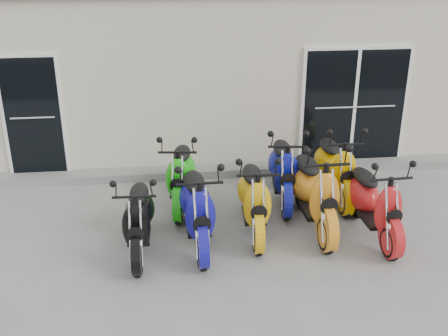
{
  "coord_description": "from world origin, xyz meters",
  "views": [
    {
      "loc": [
        -0.87,
        -7.51,
        4.33
      ],
      "look_at": [
        0.0,
        0.6,
        0.75
      ],
      "focal_mm": 45.0,
      "sensor_mm": 36.0,
      "label": 1
    }
  ],
  "objects_px": {
    "scooter_front_black": "(138,210)",
    "scooter_front_blue": "(197,199)",
    "scooter_front_orange_a": "(254,190)",
    "scooter_front_red": "(375,194)",
    "scooter_back_blue": "(284,162)",
    "scooter_front_orange_b": "(315,182)",
    "scooter_back_green": "(180,167)",
    "scooter_back_yellow": "(336,160)"
  },
  "relations": [
    {
      "from": "scooter_front_orange_b",
      "to": "scooter_front_red",
      "type": "distance_m",
      "value": 0.89
    },
    {
      "from": "scooter_front_black",
      "to": "scooter_back_green",
      "type": "xyz_separation_m",
      "value": [
        0.64,
        1.39,
        0.02
      ]
    },
    {
      "from": "scooter_front_black",
      "to": "scooter_front_orange_b",
      "type": "relative_size",
      "value": 0.86
    },
    {
      "from": "scooter_back_green",
      "to": "scooter_front_red",
      "type": "bearing_deg",
      "value": -19.01
    },
    {
      "from": "scooter_front_red",
      "to": "scooter_back_blue",
      "type": "height_order",
      "value": "scooter_back_blue"
    },
    {
      "from": "scooter_front_orange_a",
      "to": "scooter_back_blue",
      "type": "xyz_separation_m",
      "value": [
        0.65,
        0.97,
        0.01
      ]
    },
    {
      "from": "scooter_front_orange_a",
      "to": "scooter_front_orange_b",
      "type": "xyz_separation_m",
      "value": [
        0.92,
        0.02,
        0.07
      ]
    },
    {
      "from": "scooter_front_red",
      "to": "scooter_back_green",
      "type": "bearing_deg",
      "value": 151.78
    },
    {
      "from": "scooter_front_black",
      "to": "scooter_back_blue",
      "type": "distance_m",
      "value": 2.71
    },
    {
      "from": "scooter_front_black",
      "to": "scooter_front_blue",
      "type": "height_order",
      "value": "scooter_front_blue"
    },
    {
      "from": "scooter_front_blue",
      "to": "scooter_front_black",
      "type": "bearing_deg",
      "value": -173.36
    },
    {
      "from": "scooter_front_orange_b",
      "to": "scooter_front_red",
      "type": "height_order",
      "value": "scooter_front_orange_b"
    },
    {
      "from": "scooter_front_red",
      "to": "scooter_front_orange_a",
      "type": "bearing_deg",
      "value": 166.83
    },
    {
      "from": "scooter_front_blue",
      "to": "scooter_front_orange_a",
      "type": "xyz_separation_m",
      "value": [
        0.86,
        0.26,
        -0.03
      ]
    },
    {
      "from": "scooter_front_black",
      "to": "scooter_front_red",
      "type": "height_order",
      "value": "scooter_front_red"
    },
    {
      "from": "scooter_front_black",
      "to": "scooter_back_green",
      "type": "height_order",
      "value": "scooter_back_green"
    },
    {
      "from": "scooter_back_green",
      "to": "scooter_back_blue",
      "type": "height_order",
      "value": "scooter_back_blue"
    },
    {
      "from": "scooter_front_black",
      "to": "scooter_front_orange_a",
      "type": "distance_m",
      "value": 1.74
    },
    {
      "from": "scooter_front_blue",
      "to": "scooter_front_orange_a",
      "type": "height_order",
      "value": "scooter_front_blue"
    },
    {
      "from": "scooter_front_orange_a",
      "to": "scooter_back_yellow",
      "type": "xyz_separation_m",
      "value": [
        1.52,
        0.97,
        0.01
      ]
    },
    {
      "from": "scooter_front_orange_b",
      "to": "scooter_back_green",
      "type": "bearing_deg",
      "value": 152.11
    },
    {
      "from": "scooter_front_blue",
      "to": "scooter_front_orange_b",
      "type": "relative_size",
      "value": 0.94
    },
    {
      "from": "scooter_front_black",
      "to": "scooter_front_orange_a",
      "type": "height_order",
      "value": "scooter_front_orange_a"
    },
    {
      "from": "scooter_front_blue",
      "to": "scooter_front_orange_a",
      "type": "bearing_deg",
      "value": 14.54
    },
    {
      "from": "scooter_front_black",
      "to": "scooter_back_yellow",
      "type": "bearing_deg",
      "value": 24.06
    },
    {
      "from": "scooter_front_orange_b",
      "to": "scooter_back_blue",
      "type": "xyz_separation_m",
      "value": [
        -0.27,
        0.95,
        -0.06
      ]
    },
    {
      "from": "scooter_front_orange_a",
      "to": "scooter_front_blue",
      "type": "bearing_deg",
      "value": -160.19
    },
    {
      "from": "scooter_front_blue",
      "to": "scooter_front_red",
      "type": "height_order",
      "value": "scooter_front_blue"
    },
    {
      "from": "scooter_front_orange_a",
      "to": "scooter_front_red",
      "type": "distance_m",
      "value": 1.76
    },
    {
      "from": "scooter_front_orange_a",
      "to": "scooter_front_black",
      "type": "bearing_deg",
      "value": -164.01
    },
    {
      "from": "scooter_front_red",
      "to": "scooter_back_yellow",
      "type": "bearing_deg",
      "value": 96.5
    },
    {
      "from": "scooter_front_orange_a",
      "to": "scooter_front_red",
      "type": "height_order",
      "value": "scooter_front_red"
    },
    {
      "from": "scooter_front_black",
      "to": "scooter_front_orange_a",
      "type": "xyz_separation_m",
      "value": [
        1.7,
        0.38,
        0.04
      ]
    },
    {
      "from": "scooter_front_orange_b",
      "to": "scooter_back_green",
      "type": "relative_size",
      "value": 1.13
    },
    {
      "from": "scooter_front_orange_b",
      "to": "scooter_front_orange_a",
      "type": "bearing_deg",
      "value": -179.99
    },
    {
      "from": "scooter_back_green",
      "to": "scooter_back_yellow",
      "type": "xyz_separation_m",
      "value": [
        2.58,
        -0.03,
        0.03
      ]
    },
    {
      "from": "scooter_front_orange_b",
      "to": "scooter_front_red",
      "type": "bearing_deg",
      "value": -23.75
    },
    {
      "from": "scooter_front_blue",
      "to": "scooter_back_yellow",
      "type": "relative_size",
      "value": 1.02
    },
    {
      "from": "scooter_back_blue",
      "to": "scooter_back_yellow",
      "type": "height_order",
      "value": "scooter_back_yellow"
    },
    {
      "from": "scooter_back_yellow",
      "to": "scooter_front_blue",
      "type": "bearing_deg",
      "value": -152.25
    },
    {
      "from": "scooter_back_green",
      "to": "scooter_back_yellow",
      "type": "relative_size",
      "value": 0.96
    },
    {
      "from": "scooter_back_green",
      "to": "scooter_back_blue",
      "type": "distance_m",
      "value": 1.7
    }
  ]
}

